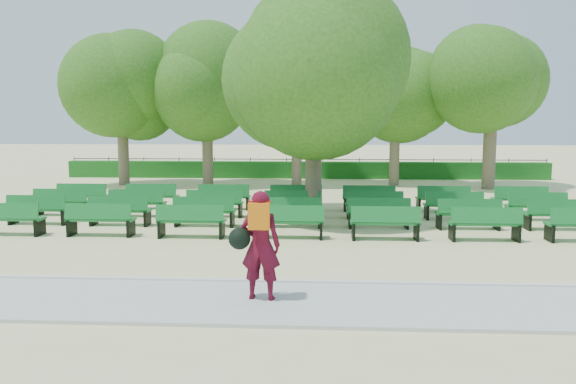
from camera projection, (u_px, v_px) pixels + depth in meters
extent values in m
plane|color=beige|center=(291.00, 225.00, 16.67)|extent=(120.00, 120.00, 0.00)
cube|color=#B3B4AF|center=(267.00, 303.00, 9.34)|extent=(30.00, 2.20, 0.06)
cube|color=silver|center=(273.00, 282.00, 10.47)|extent=(30.00, 0.12, 0.10)
cube|color=#175B1A|center=(304.00, 170.00, 30.49)|extent=(26.00, 0.70, 0.90)
cube|color=#126B28|center=(293.00, 208.00, 17.02)|extent=(1.81, 0.64, 0.06)
cube|color=#126B28|center=(292.00, 201.00, 16.79)|extent=(1.78, 0.28, 0.42)
cylinder|color=brown|center=(313.00, 165.00, 17.60)|extent=(0.51, 0.51, 3.40)
ellipsoid|color=#32641B|center=(314.00, 66.00, 17.23)|extent=(4.87, 4.87, 4.38)
imported|color=#4E0B1B|center=(261.00, 245.00, 9.35)|extent=(0.71, 0.50, 1.84)
cube|color=#D6640B|center=(259.00, 216.00, 9.08)|extent=(0.34, 0.17, 0.43)
sphere|color=black|center=(239.00, 239.00, 9.30)|extent=(0.37, 0.37, 0.37)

